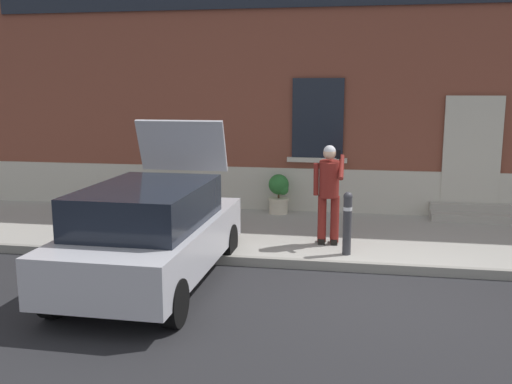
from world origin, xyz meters
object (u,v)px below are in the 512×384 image
person_on_phone (329,188)px  planter_cream (279,193)px  bollard_near_person (347,221)px  planter_terracotta (158,192)px  hatchback_car_silver (152,232)px

person_on_phone → planter_cream: 2.67m
person_on_phone → planter_cream: (-1.18, 2.34, -0.55)m
bollard_near_person → planter_terracotta: bearing=148.9°
planter_cream → hatchback_car_silver: bearing=-106.0°
person_on_phone → planter_terracotta: 4.29m
hatchback_car_silver → planter_terracotta: hatchback_car_silver is taller
hatchback_car_silver → person_on_phone: hatchback_car_silver is taller
hatchback_car_silver → planter_terracotta: size_ratio=4.75×
planter_cream → bollard_near_person: bearing=-62.3°
hatchback_car_silver → person_on_phone: size_ratio=2.34×
hatchback_car_silver → planter_cream: bearing=74.0°
planter_terracotta → planter_cream: same height
planter_terracotta → person_on_phone: bearing=-27.2°
bollard_near_person → planter_cream: size_ratio=1.22×
planter_terracotta → planter_cream: 2.64m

